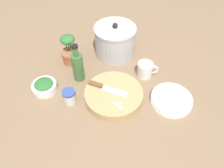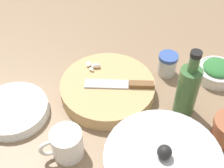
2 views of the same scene
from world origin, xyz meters
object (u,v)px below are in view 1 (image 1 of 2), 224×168
object	(u,v)px
spice_jar	(69,97)
coffee_mug	(145,70)
garlic_cloves	(118,105)
potted_herb	(69,52)
stock_pot	(115,41)
cutting_board	(113,95)
plate_stack	(171,100)
herb_bowl	(44,86)
chef_knife	(105,88)
oil_bottle	(77,66)

from	to	relation	value
spice_jar	coffee_mug	xyz separation A→B (m)	(0.37, 0.18, 0.00)
garlic_cloves	potted_herb	size ratio (longest dim) A/B	0.28
garlic_cloves	stock_pot	bearing A→B (deg)	91.44
cutting_board	coffee_mug	bearing A→B (deg)	43.59
garlic_cloves	cutting_board	bearing A→B (deg)	103.32
spice_jar	plate_stack	size ratio (longest dim) A/B	0.37
herb_bowl	potted_herb	size ratio (longest dim) A/B	0.70
spice_jar	plate_stack	distance (m)	0.48
spice_jar	coffee_mug	world-z (taller)	coffee_mug
herb_bowl	spice_jar	distance (m)	0.15
chef_knife	garlic_cloves	xyz separation A→B (m)	(0.06, -0.10, 0.00)
plate_stack	coffee_mug	bearing A→B (deg)	121.14
herb_bowl	chef_knife	bearing A→B (deg)	-5.91
plate_stack	stock_pot	world-z (taller)	stock_pot
plate_stack	herb_bowl	bearing A→B (deg)	173.07
herb_bowl	spice_jar	xyz separation A→B (m)	(0.13, -0.07, 0.01)
chef_knife	potted_herb	size ratio (longest dim) A/B	1.11
spice_jar	coffee_mug	bearing A→B (deg)	25.54
cutting_board	oil_bottle	size ratio (longest dim) A/B	1.29
herb_bowl	garlic_cloves	bearing A→B (deg)	-20.24
plate_stack	potted_herb	distance (m)	0.59
oil_bottle	stock_pot	world-z (taller)	oil_bottle
herb_bowl	plate_stack	distance (m)	0.62
coffee_mug	oil_bottle	world-z (taller)	oil_bottle
cutting_board	spice_jar	xyz separation A→B (m)	(-0.21, -0.02, 0.01)
garlic_cloves	plate_stack	world-z (taller)	garlic_cloves
herb_bowl	stock_pot	world-z (taller)	stock_pot
spice_jar	coffee_mug	size ratio (longest dim) A/B	0.67
cutting_board	potted_herb	bearing A→B (deg)	132.24
oil_bottle	cutting_board	bearing A→B (deg)	-37.13
chef_knife	coffee_mug	distance (m)	0.25
potted_herb	spice_jar	bearing A→B (deg)	-83.79
garlic_cloves	potted_herb	world-z (taller)	potted_herb
spice_jar	oil_bottle	bearing A→B (deg)	79.59
herb_bowl	potted_herb	xyz separation A→B (m)	(0.10, 0.21, 0.05)
garlic_cloves	plate_stack	distance (m)	0.26
chef_knife	stock_pot	xyz separation A→B (m)	(0.05, 0.32, 0.04)
stock_pot	plate_stack	bearing A→B (deg)	-53.74
plate_stack	oil_bottle	bearing A→B (deg)	160.85
cutting_board	oil_bottle	xyz separation A→B (m)	(-0.18, 0.14, 0.06)
coffee_mug	chef_knife	bearing A→B (deg)	-146.71
chef_knife	spice_jar	distance (m)	0.17
cutting_board	oil_bottle	world-z (taller)	oil_bottle
stock_pot	oil_bottle	bearing A→B (deg)	-132.54
spice_jar	potted_herb	distance (m)	0.29
garlic_cloves	plate_stack	bearing A→B (deg)	12.94
garlic_cloves	plate_stack	xyz separation A→B (m)	(0.25, 0.06, -0.04)
spice_jar	potted_herb	xyz separation A→B (m)	(-0.03, 0.28, 0.04)
cutting_board	stock_pot	distance (m)	0.34
chef_knife	spice_jar	world-z (taller)	spice_jar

